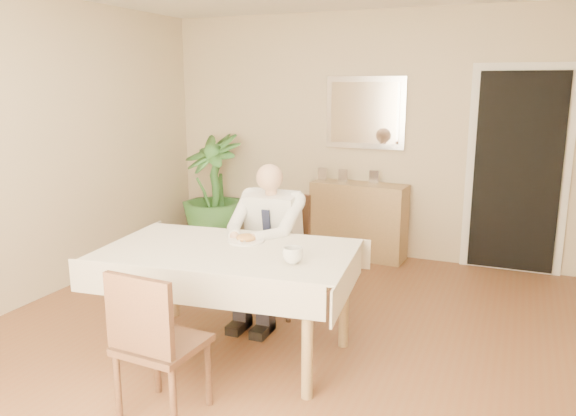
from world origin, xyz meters
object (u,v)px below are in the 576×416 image
at_px(seated_man, 265,236).
at_px(potted_palm, 213,191).
at_px(dining_table, 229,261).
at_px(coffee_mug, 293,255).
at_px(chair_near, 153,339).
at_px(chair_far, 280,244).
at_px(sideboard, 358,220).

xyz_separation_m(seated_man, potted_palm, (-1.42, 1.66, -0.04)).
relative_size(dining_table, coffee_mug, 13.92).
bearing_deg(potted_palm, chair_near, -65.37).
bearing_deg(seated_man, chair_far, 90.00).
height_order(dining_table, chair_far, chair_far).
height_order(dining_table, seated_man, seated_man).
height_order(chair_near, sideboard, chair_near).
bearing_deg(coffee_mug, seated_man, 126.25).
bearing_deg(chair_far, sideboard, 86.80).
relative_size(chair_near, sideboard, 0.88).
distance_m(dining_table, chair_far, 0.90).
height_order(dining_table, coffee_mug, coffee_mug).
distance_m(chair_far, seated_man, 0.33).
bearing_deg(chair_near, sideboard, 90.23).
height_order(dining_table, sideboard, sideboard).
height_order(chair_far, coffee_mug, chair_far).
bearing_deg(coffee_mug, dining_table, 166.75).
height_order(chair_near, coffee_mug, chair_near).
relative_size(chair_far, potted_palm, 0.74).
bearing_deg(chair_near, seated_man, 94.78).
relative_size(chair_far, coffee_mug, 7.34).
relative_size(dining_table, sideboard, 1.79).
height_order(chair_near, potted_palm, potted_palm).
bearing_deg(potted_palm, coffee_mug, -50.62).
distance_m(coffee_mug, sideboard, 2.66).
bearing_deg(seated_man, potted_palm, 130.65).
bearing_deg(potted_palm, sideboard, 8.33).
bearing_deg(sideboard, chair_near, -89.54).
xyz_separation_m(chair_near, seated_man, (-0.03, 1.51, 0.19)).
bearing_deg(chair_near, dining_table, 95.54).
height_order(coffee_mug, sideboard, coffee_mug).
relative_size(coffee_mug, potted_palm, 0.10).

